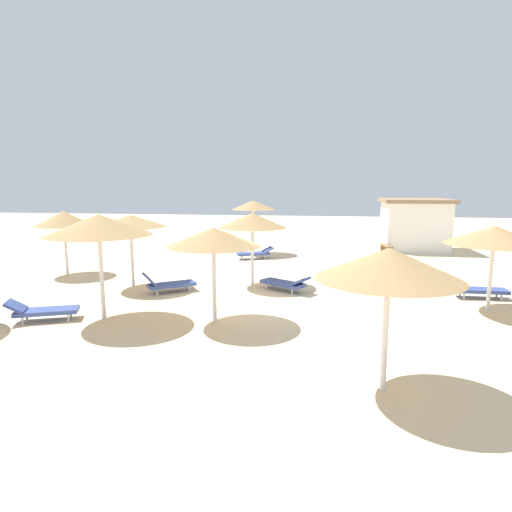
# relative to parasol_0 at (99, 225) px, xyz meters

# --- Properties ---
(ground_plane) EXTENTS (80.00, 80.00, 0.00)m
(ground_plane) POSITION_rel_parasol_0_xyz_m (3.81, 1.63, -2.76)
(ground_plane) COLOR beige
(parasol_0) EXTENTS (3.02, 3.02, 3.07)m
(parasol_0) POSITION_rel_parasol_0_xyz_m (0.00, 0.00, 0.00)
(parasol_0) COLOR silver
(parasol_0) RESTS_ON ground
(parasol_2) EXTENTS (2.73, 2.73, 2.76)m
(parasol_2) POSITION_rel_parasol_0_xyz_m (-0.89, 4.01, -0.24)
(parasol_2) COLOR silver
(parasol_2) RESTS_ON ground
(parasol_3) EXTENTS (2.44, 2.44, 2.99)m
(parasol_3) POSITION_rel_parasol_0_xyz_m (2.49, 12.55, -0.05)
(parasol_3) COLOR silver
(parasol_3) RESTS_ON ground
(parasol_4) EXTENTS (2.65, 2.65, 2.80)m
(parasol_4) POSITION_rel_parasol_0_xyz_m (3.61, 4.96, -0.25)
(parasol_4) COLOR silver
(parasol_4) RESTS_ON ground
(parasol_5) EXTENTS (2.89, 2.89, 2.67)m
(parasol_5) POSITION_rel_parasol_0_xyz_m (11.41, 2.53, -0.39)
(parasol_5) COLOR silver
(parasol_5) RESTS_ON ground
(parasol_6) EXTENTS (2.48, 2.48, 2.76)m
(parasol_6) POSITION_rel_parasol_0_xyz_m (-4.69, 5.73, -0.33)
(parasol_6) COLOR silver
(parasol_6) RESTS_ON ground
(parasol_7) EXTENTS (2.70, 2.70, 2.77)m
(parasol_7) POSITION_rel_parasol_0_xyz_m (7.44, -3.34, -0.30)
(parasol_7) COLOR silver
(parasol_7) RESTS_ON ground
(parasol_8) EXTENTS (2.67, 2.67, 2.71)m
(parasol_8) POSITION_rel_parasol_0_xyz_m (3.25, 0.28, -0.32)
(parasol_8) COLOR silver
(parasol_8) RESTS_ON ground
(lounger_0) EXTENTS (2.01, 1.31, 0.66)m
(lounger_0) POSITION_rel_parasol_0_xyz_m (-1.70, -0.40, -2.45)
(lounger_0) COLOR #33478C
(lounger_0) RESTS_ON ground
(lounger_2) EXTENTS (1.89, 1.60, 0.78)m
(lounger_2) POSITION_rel_parasol_0_xyz_m (0.77, 3.29, -2.44)
(lounger_2) COLOR #33478C
(lounger_2) RESTS_ON ground
(lounger_3) EXTENTS (2.01, 1.31, 0.62)m
(lounger_3) POSITION_rel_parasol_0_xyz_m (2.88, 10.81, -2.45)
(lounger_3) COLOR #33478C
(lounger_3) RESTS_ON ground
(lounger_4) EXTENTS (1.96, 1.56, 0.63)m
(lounger_4) POSITION_rel_parasol_0_xyz_m (4.98, 4.11, -2.45)
(lounger_4) COLOR #33478C
(lounger_4) RESTS_ON ground
(lounger_5) EXTENTS (1.92, 0.66, 0.62)m
(lounger_5) POSITION_rel_parasol_0_xyz_m (11.60, 4.11, -2.45)
(lounger_5) COLOR #33478C
(lounger_5) RESTS_ON ground
(bench_0) EXTENTS (0.59, 1.54, 0.49)m
(bench_0) POSITION_rel_parasol_0_xyz_m (9.94, 13.64, -2.42)
(bench_0) COLOR brown
(bench_0) RESTS_ON ground
(beach_cabana) EXTENTS (3.89, 3.75, 3.02)m
(beach_cabana) POSITION_rel_parasol_0_xyz_m (11.73, 15.32, -1.23)
(beach_cabana) COLOR white
(beach_cabana) RESTS_ON ground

